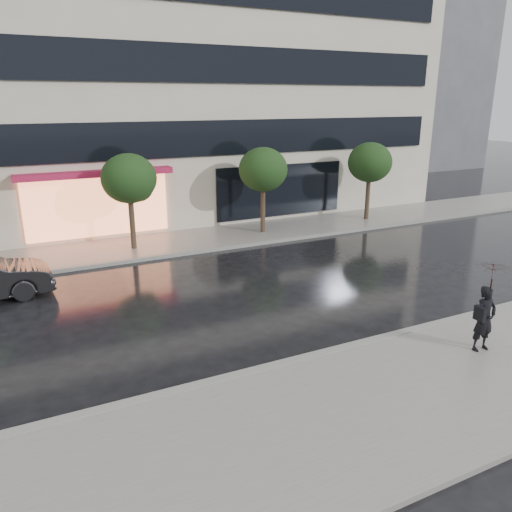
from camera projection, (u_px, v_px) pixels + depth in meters
ground at (333, 332)px, 13.43m from camera, size 120.00×120.00×0.00m
sidewalk_near at (420, 391)px, 10.64m from camera, size 60.00×4.50×0.12m
sidewalk_far at (200, 239)px, 22.18m from camera, size 60.00×3.50×0.12m
curb_near at (356, 346)px, 12.56m from camera, size 60.00×0.25×0.14m
curb_far at (215, 249)px, 20.68m from camera, size 60.00×0.25×0.14m
office_building at (143, 39)px, 26.09m from camera, size 30.00×12.76×18.00m
bg_building_right at (396, 77)px, 45.98m from camera, size 12.00×12.00×16.00m
tree_mid_west at (130, 180)px, 19.89m from camera, size 2.20×2.20×3.99m
tree_mid_east at (264, 171)px, 22.43m from camera, size 2.20×2.20×3.99m
tree_far_east at (370, 164)px, 24.97m from camera, size 2.20×2.20×3.99m
pedestrian_with_umbrella at (489, 296)px, 11.87m from camera, size 0.87×0.88×2.23m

